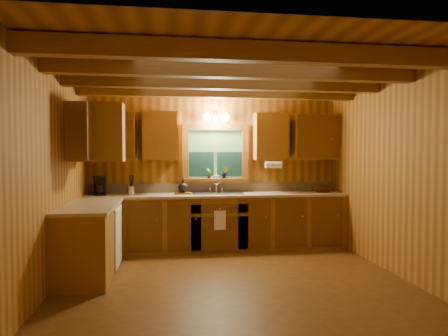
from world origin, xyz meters
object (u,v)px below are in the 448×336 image
Objects in this scene: wicker_basket at (322,189)px; sink at (217,196)px; cutting_board at (183,193)px; coffee_maker at (100,186)px.

sink is at bearing -178.21° from wicker_basket.
cutting_board is at bearing -178.93° from wicker_basket.
coffee_maker is (-1.87, 0.06, 0.19)m from sink.
coffee_maker is at bearing 179.92° from wicker_basket.
coffee_maker reaches higher than wicker_basket.
cutting_board is at bearing 178.74° from sink.
coffee_maker is 0.84× the size of wicker_basket.
sink is 3.09× the size of cutting_board.
sink is 1.81m from wicker_basket.
cutting_board is (-0.56, 0.01, 0.06)m from sink.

